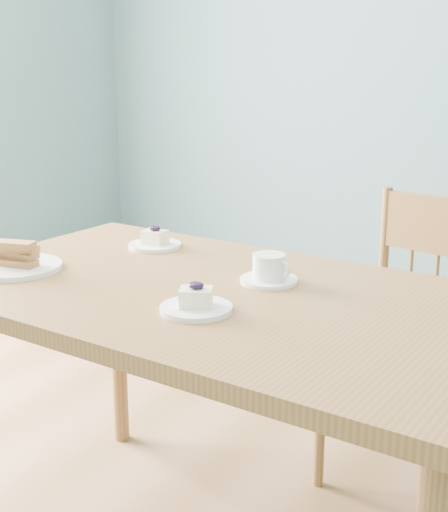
{
  "coord_description": "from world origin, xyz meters",
  "views": [
    {
      "loc": [
        0.88,
        -1.53,
        1.25
      ],
      "look_at": [
        0.03,
        -0.16,
        0.81
      ],
      "focal_mm": 50.0,
      "sensor_mm": 36.0,
      "label": 1
    }
  ],
  "objects_px": {
    "dining_table": "(217,320)",
    "dining_chair": "(411,344)",
    "cheesecake_plate_near": "(196,304)",
    "biscotti_plate": "(14,261)",
    "coffee_cup": "(269,271)",
    "cheesecake_plate_far": "(155,242)"
  },
  "relations": [
    {
      "from": "dining_table",
      "to": "biscotti_plate",
      "type": "xyz_separation_m",
      "value": [
        -0.53,
        -0.12,
        0.1
      ]
    },
    {
      "from": "cheesecake_plate_near",
      "to": "biscotti_plate",
      "type": "distance_m",
      "value": 0.57
    },
    {
      "from": "dining_table",
      "to": "biscotti_plate",
      "type": "distance_m",
      "value": 0.55
    },
    {
      "from": "coffee_cup",
      "to": "biscotti_plate",
      "type": "relative_size",
      "value": 0.58
    },
    {
      "from": "cheesecake_plate_near",
      "to": "coffee_cup",
      "type": "distance_m",
      "value": 0.26
    },
    {
      "from": "dining_chair",
      "to": "coffee_cup",
      "type": "xyz_separation_m",
      "value": [
        -0.2,
        -0.52,
        0.32
      ]
    },
    {
      "from": "cheesecake_plate_far",
      "to": "biscotti_plate",
      "type": "bearing_deg",
      "value": -114.69
    },
    {
      "from": "cheesecake_plate_far",
      "to": "coffee_cup",
      "type": "distance_m",
      "value": 0.45
    },
    {
      "from": "dining_chair",
      "to": "coffee_cup",
      "type": "relative_size",
      "value": 6.36
    },
    {
      "from": "dining_chair",
      "to": "cheesecake_plate_near",
      "type": "bearing_deg",
      "value": -96.12
    },
    {
      "from": "dining_table",
      "to": "cheesecake_plate_near",
      "type": "xyz_separation_m",
      "value": [
        0.04,
        -0.15,
        0.09
      ]
    },
    {
      "from": "cheesecake_plate_near",
      "to": "cheesecake_plate_far",
      "type": "height_order",
      "value": "cheesecake_plate_near"
    },
    {
      "from": "cheesecake_plate_near",
      "to": "cheesecake_plate_far",
      "type": "xyz_separation_m",
      "value": [
        -0.4,
        0.39,
        -0.0
      ]
    },
    {
      "from": "coffee_cup",
      "to": "biscotti_plate",
      "type": "distance_m",
      "value": 0.65
    },
    {
      "from": "dining_chair",
      "to": "cheesecake_plate_near",
      "type": "height_order",
      "value": "dining_chair"
    },
    {
      "from": "coffee_cup",
      "to": "dining_table",
      "type": "bearing_deg",
      "value": -114.0
    },
    {
      "from": "cheesecake_plate_near",
      "to": "biscotti_plate",
      "type": "height_order",
      "value": "biscotti_plate"
    },
    {
      "from": "dining_table",
      "to": "dining_chair",
      "type": "distance_m",
      "value": 0.72
    },
    {
      "from": "dining_table",
      "to": "biscotti_plate",
      "type": "relative_size",
      "value": 6.01
    },
    {
      "from": "dining_chair",
      "to": "cheesecake_plate_far",
      "type": "relative_size",
      "value": 5.9
    },
    {
      "from": "dining_chair",
      "to": "cheesecake_plate_near",
      "type": "xyz_separation_m",
      "value": [
        -0.24,
        -0.78,
        0.31
      ]
    },
    {
      "from": "coffee_cup",
      "to": "cheesecake_plate_near",
      "type": "bearing_deg",
      "value": -89.14
    }
  ]
}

